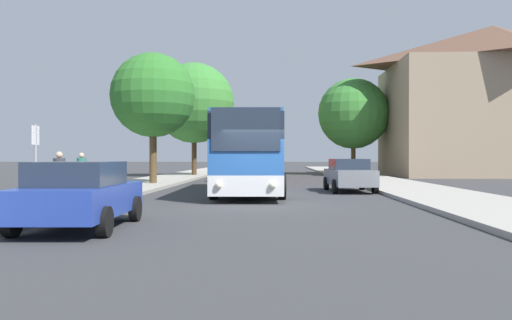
# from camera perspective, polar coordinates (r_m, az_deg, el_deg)

# --- Properties ---
(ground_plane) EXTENTS (300.00, 300.00, 0.00)m
(ground_plane) POSITION_cam_1_polar(r_m,az_deg,el_deg) (16.53, 0.46, -5.18)
(ground_plane) COLOR #38383A
(ground_plane) RESTS_ON ground
(sidewalk_left) EXTENTS (4.00, 120.00, 0.15)m
(sidewalk_left) POSITION_cam_1_polar(r_m,az_deg,el_deg) (18.14, -22.30, -4.47)
(sidewalk_left) COLOR #A39E93
(sidewalk_left) RESTS_ON ground_plane
(sidewalk_right) EXTENTS (4.00, 120.00, 0.15)m
(sidewalk_right) POSITION_cam_1_polar(r_m,az_deg,el_deg) (17.74, 23.77, -4.59)
(sidewalk_right) COLOR #A39E93
(sidewalk_right) RESTS_ON ground_plane
(building_right_background) EXTENTS (16.82, 11.06, 12.61)m
(building_right_background) POSITION_cam_1_polar(r_m,az_deg,el_deg) (46.50, 25.45, 6.12)
(building_right_background) COLOR gray
(building_right_background) RESTS_ON ground_plane
(bus_front) EXTENTS (3.04, 10.87, 3.26)m
(bus_front) POSITION_cam_1_polar(r_m,az_deg,el_deg) (21.85, -0.69, 0.74)
(bus_front) COLOR silver
(bus_front) RESTS_ON ground_plane
(bus_middle) EXTENTS (2.95, 10.66, 3.23)m
(bus_middle) POSITION_cam_1_polar(r_m,az_deg,el_deg) (35.17, 0.64, 0.56)
(bus_middle) COLOR gray
(bus_middle) RESTS_ON ground_plane
(bus_rear) EXTENTS (3.18, 12.04, 3.19)m
(bus_rear) POSITION_cam_1_polar(r_m,az_deg,el_deg) (49.45, 1.03, 0.48)
(bus_rear) COLOR #2D2D2D
(bus_rear) RESTS_ON ground_plane
(parked_car_left_curb) EXTENTS (2.16, 4.10, 1.49)m
(parked_car_left_curb) POSITION_cam_1_polar(r_m,az_deg,el_deg) (11.73, -19.50, -3.67)
(parked_car_left_curb) COLOR #233D9E
(parked_car_left_curb) RESTS_ON ground_plane
(parked_car_right_near) EXTENTS (2.09, 4.17, 1.50)m
(parked_car_right_near) POSITION_cam_1_polar(r_m,az_deg,el_deg) (23.32, 10.59, -1.65)
(parked_car_right_near) COLOR slate
(parked_car_right_near) RESTS_ON ground_plane
(bus_stop_sign) EXTENTS (0.08, 0.45, 2.47)m
(bus_stop_sign) POSITION_cam_1_polar(r_m,az_deg,el_deg) (17.06, -23.88, 0.64)
(bus_stop_sign) COLOR gray
(bus_stop_sign) RESTS_ON sidewalk_left
(pedestrian_waiting_near) EXTENTS (0.36, 0.36, 1.61)m
(pedestrian_waiting_near) POSITION_cam_1_polar(r_m,az_deg,el_deg) (16.78, -21.57, -1.84)
(pedestrian_waiting_near) COLOR #23232D
(pedestrian_waiting_near) RESTS_ON sidewalk_left
(pedestrian_waiting_far) EXTENTS (0.36, 0.36, 1.61)m
(pedestrian_waiting_far) POSITION_cam_1_polar(r_m,az_deg,el_deg) (21.03, -19.32, -1.40)
(pedestrian_waiting_far) COLOR #23232D
(pedestrian_waiting_far) RESTS_ON sidewalk_left
(tree_left_near) EXTENTS (6.50, 6.50, 9.07)m
(tree_left_near) POSITION_cam_1_polar(r_m,az_deg,el_deg) (40.93, -7.09, 6.46)
(tree_left_near) COLOR #47331E
(tree_left_near) RESTS_ON sidewalk_left
(tree_left_far) EXTENTS (4.68, 4.68, 7.22)m
(tree_left_far) POSITION_cam_1_polar(r_m,az_deg,el_deg) (28.52, -11.69, 7.23)
(tree_left_far) COLOR #513D23
(tree_left_far) RESTS_ON sidewalk_left
(tree_right_near) EXTENTS (6.30, 6.30, 8.49)m
(tree_right_near) POSITION_cam_1_polar(r_m,az_deg,el_deg) (45.68, 11.06, 5.22)
(tree_right_near) COLOR #513D23
(tree_right_near) RESTS_ON sidewalk_right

